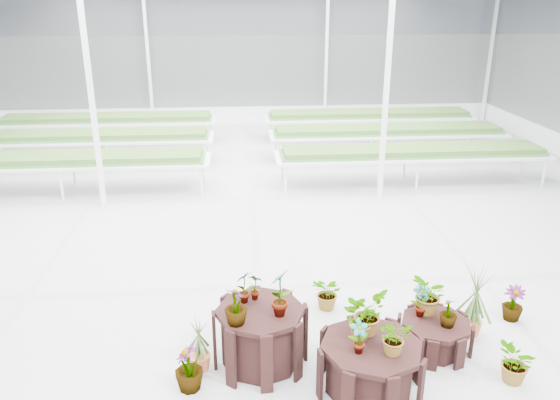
{
  "coord_description": "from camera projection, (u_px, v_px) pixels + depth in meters",
  "views": [
    {
      "loc": [
        -0.12,
        -7.18,
        4.2
      ],
      "look_at": [
        0.51,
        0.58,
        1.3
      ],
      "focal_mm": 35.0,
      "sensor_mm": 36.0,
      "label": 1
    }
  ],
  "objects": [
    {
      "name": "plinth_mid",
      "position": [
        370.0,
        367.0,
        6.11
      ],
      "size": [
        1.33,
        1.33,
        0.62
      ],
      "primitive_type": "cylinder",
      "rotation": [
        0.0,
        0.0,
        0.15
      ],
      "color": "black",
      "rests_on": "ground"
    },
    {
      "name": "plinth_tall",
      "position": [
        260.0,
        336.0,
        6.56
      ],
      "size": [
        1.19,
        1.19,
        0.75
      ],
      "primitive_type": "cylinder",
      "rotation": [
        0.0,
        0.0,
        0.08
      ],
      "color": "black",
      "rests_on": "ground"
    },
    {
      "name": "plinth_low",
      "position": [
        434.0,
        335.0,
        6.88
      ],
      "size": [
        1.17,
        1.17,
        0.4
      ],
      "primitive_type": "cylinder",
      "rotation": [
        0.0,
        0.0,
        -0.4
      ],
      "color": "black",
      "rests_on": "ground"
    },
    {
      "name": "nursery_benches",
      "position": [
        242.0,
        146.0,
        14.76
      ],
      "size": [
        16.0,
        7.0,
        0.84
      ],
      "primitive_type": null,
      "color": "silver",
      "rests_on": "ground"
    },
    {
      "name": "ground_plane",
      "position": [
        250.0,
        296.0,
        8.18
      ],
      "size": [
        24.0,
        24.0,
        0.0
      ],
      "primitive_type": "plane",
      "color": "gray",
      "rests_on": "ground"
    },
    {
      "name": "steel_frame",
      "position": [
        246.0,
        150.0,
        7.4
      ],
      "size": [
        18.0,
        24.0,
        4.5
      ],
      "primitive_type": null,
      "color": "silver",
      "rests_on": "ground"
    },
    {
      "name": "greenhouse_shell",
      "position": [
        246.0,
        150.0,
        7.4
      ],
      "size": [
        18.0,
        24.0,
        4.5
      ],
      "primitive_type": null,
      "color": "white",
      "rests_on": "ground"
    },
    {
      "name": "nursery_plants",
      "position": [
        366.0,
        322.0,
        6.55
      ],
      "size": [
        4.72,
        3.3,
        1.36
      ],
      "color": "#385623",
      "rests_on": "ground"
    }
  ]
}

